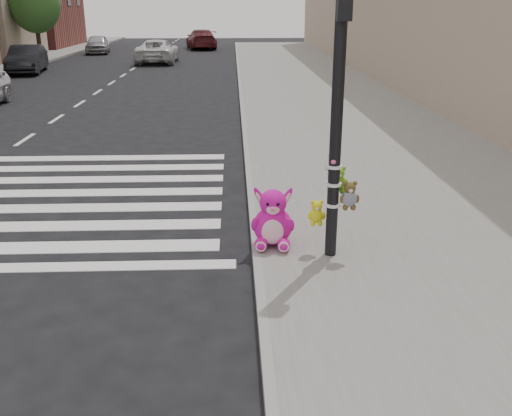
{
  "coord_description": "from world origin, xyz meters",
  "views": [
    {
      "loc": [
        1.24,
        -5.61,
        3.51
      ],
      "look_at": [
        1.55,
        2.09,
        0.75
      ],
      "focal_mm": 40.0,
      "sensor_mm": 36.0,
      "label": 1
    }
  ],
  "objects_px": {
    "pink_bunny": "(273,221)",
    "car_dark_far": "(27,59)",
    "signal_pole": "(337,141)",
    "red_teddy": "(273,236)",
    "car_white_near": "(158,51)"
  },
  "relations": [
    {
      "from": "red_teddy",
      "to": "car_dark_far",
      "type": "height_order",
      "value": "car_dark_far"
    },
    {
      "from": "pink_bunny",
      "to": "car_dark_far",
      "type": "bearing_deg",
      "value": 120.45
    },
    {
      "from": "pink_bunny",
      "to": "red_teddy",
      "type": "bearing_deg",
      "value": 92.17
    },
    {
      "from": "car_white_near",
      "to": "signal_pole",
      "type": "bearing_deg",
      "value": 101.61
    },
    {
      "from": "pink_bunny",
      "to": "signal_pole",
      "type": "bearing_deg",
      "value": -18.74
    },
    {
      "from": "signal_pole",
      "to": "red_teddy",
      "type": "distance_m",
      "value": 1.78
    },
    {
      "from": "car_dark_far",
      "to": "red_teddy",
      "type": "bearing_deg",
      "value": -72.87
    },
    {
      "from": "pink_bunny",
      "to": "car_dark_far",
      "type": "xyz_separation_m",
      "value": [
        -11.6,
        24.13,
        0.22
      ]
    },
    {
      "from": "red_teddy",
      "to": "car_white_near",
      "type": "height_order",
      "value": "car_white_near"
    },
    {
      "from": "pink_bunny",
      "to": "car_white_near",
      "type": "relative_size",
      "value": 0.18
    },
    {
      "from": "red_teddy",
      "to": "car_white_near",
      "type": "xyz_separation_m",
      "value": [
        -5.3,
        29.61,
        0.47
      ]
    },
    {
      "from": "pink_bunny",
      "to": "red_teddy",
      "type": "distance_m",
      "value": 0.27
    },
    {
      "from": "signal_pole",
      "to": "red_teddy",
      "type": "relative_size",
      "value": 18.5
    },
    {
      "from": "pink_bunny",
      "to": "red_teddy",
      "type": "xyz_separation_m",
      "value": [
        0.0,
        0.05,
        -0.26
      ]
    },
    {
      "from": "signal_pole",
      "to": "pink_bunny",
      "type": "height_order",
      "value": "signal_pole"
    }
  ]
}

